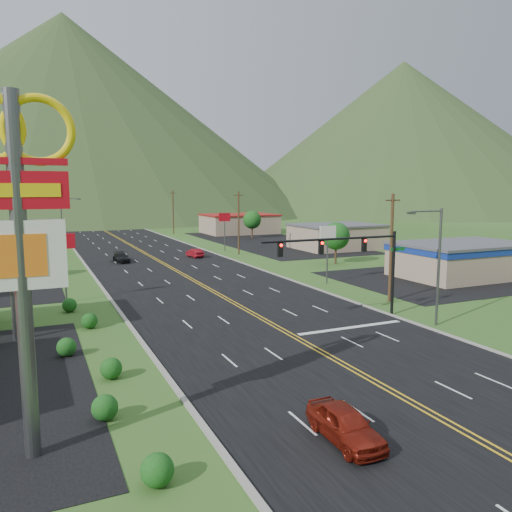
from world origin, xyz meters
name	(u,v)px	position (x,y,z in m)	size (l,w,h in m)	color
ground	(407,401)	(0.00, 0.00, 0.00)	(500.00, 500.00, 0.00)	#2C521D
road	(407,401)	(0.00, 0.00, 0.00)	(20.00, 460.00, 0.04)	black
curb_west	(215,443)	(-10.15, 0.00, 0.00)	(0.30, 460.00, 0.14)	gray
pylon_sign	(19,220)	(-17.00, 2.00, 9.30)	(4.32, 0.60, 14.00)	#59595E
traffic_signal	(353,254)	(6.48, 14.00, 5.33)	(13.10, 0.43, 7.00)	black
streetlight_east	(436,259)	(11.18, 10.00, 5.18)	(3.28, 0.25, 9.00)	#59595E
streetlight_west	(64,221)	(-11.68, 70.00, 5.18)	(3.28, 0.25, 9.00)	#59595E
building_east_near	(463,258)	(30.00, 25.00, 2.27)	(15.40, 10.40, 4.10)	tan
building_east_mid	(336,236)	(32.00, 55.00, 2.16)	(14.40, 11.40, 4.30)	tan
building_east_far	(239,224)	(28.00, 90.00, 2.26)	(16.40, 12.40, 4.50)	tan
pole_sign_west_a	(64,248)	(-14.00, 30.00, 5.05)	(2.00, 0.18, 6.40)	#59595E
pole_sign_west_b	(53,230)	(-14.00, 52.00, 5.05)	(2.00, 0.18, 6.40)	#59595E
pole_sign_east_a	(328,238)	(13.00, 28.00, 5.05)	(2.00, 0.18, 6.40)	#59595E
pole_sign_east_b	(225,221)	(13.00, 60.00, 5.05)	(2.00, 0.18, 6.40)	#59595E
tree_west_a	(0,247)	(-20.00, 45.00, 3.89)	(3.84, 3.84, 5.82)	#382314
tree_east_a	(336,236)	(22.00, 40.00, 3.89)	(3.84, 3.84, 5.82)	#382314
tree_east_b	(252,220)	(26.00, 78.00, 3.89)	(3.84, 3.84, 5.82)	#382314
utility_pole_a	(391,247)	(13.50, 18.00, 5.13)	(1.60, 0.28, 10.00)	#382314
utility_pole_b	(239,222)	(13.50, 55.00, 5.13)	(1.60, 0.28, 10.00)	#382314
utility_pole_c	(173,212)	(13.50, 95.00, 5.13)	(1.60, 0.28, 10.00)	#382314
utility_pole_d	(139,206)	(13.50, 135.00, 5.13)	(1.60, 0.28, 10.00)	#382314
mountain_n	(66,115)	(0.00, 220.00, 42.50)	(220.00, 220.00, 85.00)	#273D1B
mountain_ne	(401,137)	(147.84, 176.19, 35.00)	(180.00, 180.00, 70.00)	#273D1B
car_red_near	(345,425)	(-5.17, -2.11, 0.73)	(1.72, 4.29, 1.46)	maroon
car_dark_mid	(121,258)	(-5.14, 53.68, 0.66)	(1.85, 4.56, 1.32)	black
car_red_far	(195,253)	(5.97, 54.38, 0.65)	(1.37, 3.93, 1.29)	maroon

